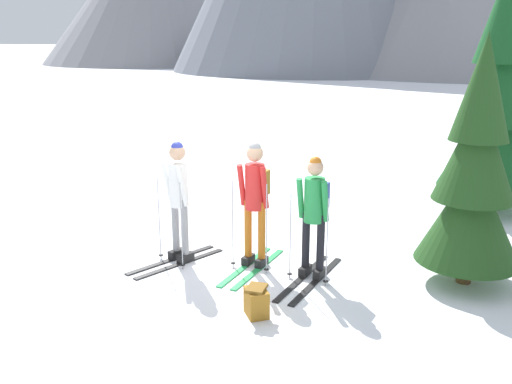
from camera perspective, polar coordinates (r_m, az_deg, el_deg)
ground_plane at (r=8.29m, az=-2.28°, el=-8.00°), size 400.00×400.00×0.00m
skier_in_white at (r=8.41m, az=-7.83°, el=-0.38°), size 1.02×1.57×1.83m
skier_in_red at (r=8.14m, az=-0.09°, el=-0.43°), size 0.60×1.65×1.86m
skier_in_green at (r=7.82m, az=5.89°, el=-1.88°), size 0.63×1.80×1.74m
pine_tree_near at (r=11.64m, az=23.20°, el=8.66°), size 1.97×1.97×4.75m
pine_tree_mid at (r=7.99m, az=21.11°, el=1.66°), size 1.39×1.39×3.36m
backpack_on_snow_front at (r=7.00m, az=0.04°, el=-10.94°), size 0.38×0.40×0.38m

